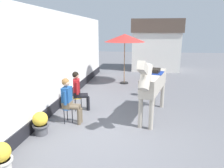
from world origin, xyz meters
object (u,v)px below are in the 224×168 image
(seated_visitor_far, at_px, (79,89))
(spare_stool_white, at_px, (142,86))
(saddled_horse_center, at_px, (153,83))
(cafe_parasol, at_px, (125,38))
(flower_planter_far, at_px, (41,123))
(flower_planter_near, at_px, (1,157))
(seated_visitor_near, at_px, (69,98))

(seated_visitor_far, relative_size, spare_stool_white, 3.02)
(seated_visitor_far, relative_size, saddled_horse_center, 0.47)
(seated_visitor_far, height_order, spare_stool_white, seated_visitor_far)
(saddled_horse_center, height_order, cafe_parasol, cafe_parasol)
(saddled_horse_center, xyz_separation_m, flower_planter_far, (-3.00, -1.61, -0.82))
(flower_planter_far, height_order, cafe_parasol, cafe_parasol)
(cafe_parasol, distance_m, spare_stool_white, 2.97)
(saddled_horse_center, xyz_separation_m, spare_stool_white, (-0.35, 2.36, -0.76))
(seated_visitor_far, bearing_deg, spare_stool_white, 43.82)
(saddled_horse_center, distance_m, cafe_parasol, 4.73)
(flower_planter_far, xyz_separation_m, cafe_parasol, (1.70, 5.99, 2.03))
(flower_planter_near, relative_size, cafe_parasol, 0.25)
(spare_stool_white, bearing_deg, saddled_horse_center, -81.62)
(seated_visitor_far, height_order, cafe_parasol, cafe_parasol)
(seated_visitor_far, bearing_deg, flower_planter_near, -98.07)
(saddled_horse_center, bearing_deg, seated_visitor_near, -162.64)
(seated_visitor_far, xyz_separation_m, flower_planter_far, (-0.48, -1.89, -0.44))
(cafe_parasol, bearing_deg, flower_planter_far, -105.80)
(saddled_horse_center, distance_m, flower_planter_far, 3.50)
(seated_visitor_near, xyz_separation_m, flower_planter_near, (-0.54, -2.44, -0.44))
(flower_planter_near, relative_size, flower_planter_far, 1.00)
(spare_stool_white, bearing_deg, flower_planter_near, -115.52)
(flower_planter_near, bearing_deg, seated_visitor_near, 77.60)
(cafe_parasol, bearing_deg, seated_visitor_near, -102.80)
(seated_visitor_far, xyz_separation_m, spare_stool_white, (2.17, 2.08, -0.38))
(flower_planter_near, distance_m, cafe_parasol, 8.05)
(saddled_horse_center, bearing_deg, flower_planter_near, -133.16)
(seated_visitor_far, height_order, flower_planter_near, seated_visitor_far)
(cafe_parasol, xyz_separation_m, spare_stool_white, (0.95, -2.02, -1.96))
(saddled_horse_center, xyz_separation_m, cafe_parasol, (-1.30, 4.39, 1.20))
(seated_visitor_near, height_order, spare_stool_white, seated_visitor_near)
(flower_planter_far, distance_m, cafe_parasol, 6.55)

